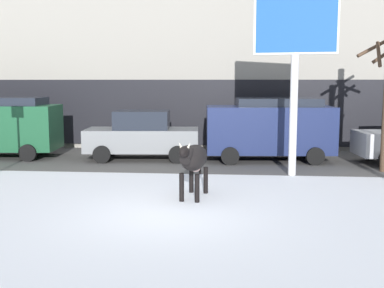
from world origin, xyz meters
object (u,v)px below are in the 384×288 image
billboard (296,35)px  car_navy_van (270,127)px  cow_black (193,159)px  pedestrian_near_billboard (123,127)px  car_grey_sedan (142,135)px

billboard → car_navy_van: billboard is taller
billboard → car_navy_van: 4.14m
cow_black → pedestrian_near_billboard: size_ratio=1.12×
cow_black → billboard: billboard is taller
car_grey_sedan → car_navy_van: bearing=1.4°
car_grey_sedan → pedestrian_near_billboard: 3.74m
pedestrian_near_billboard → car_navy_van: bearing=-27.6°
car_navy_van → billboard: bearing=-79.3°
cow_black → billboard: (2.83, 3.20, 3.32)m
billboard → car_grey_sedan: (-5.27, 2.61, -3.41)m
cow_black → pedestrian_near_billboard: pedestrian_near_billboard is taller
car_grey_sedan → billboard: bearing=-26.3°
cow_black → billboard: 5.41m
car_navy_van → pedestrian_near_billboard: car_navy_van is taller
car_grey_sedan → pedestrian_near_billboard: bearing=114.3°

